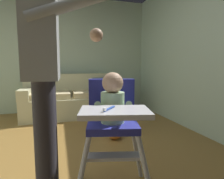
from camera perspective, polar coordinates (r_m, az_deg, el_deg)
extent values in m
cube|color=olive|center=(2.17, -18.07, -22.74)|extent=(5.89, 6.76, 0.10)
cube|color=#B4C9AF|center=(4.51, -17.49, 9.94)|extent=(5.09, 0.06, 2.56)
cube|color=#B2C9B2|center=(3.02, 27.93, 11.19)|extent=(0.06, 5.76, 2.56)
cube|color=beige|center=(4.01, -12.06, -4.98)|extent=(1.88, 0.84, 0.40)
cube|color=beige|center=(4.27, -12.50, 1.57)|extent=(1.88, 0.22, 0.46)
cube|color=beige|center=(4.00, -24.45, -1.11)|extent=(0.20, 0.84, 0.20)
cube|color=beige|center=(4.10, -0.21, -0.31)|extent=(0.20, 0.84, 0.20)
cube|color=beige|center=(3.91, -17.98, -1.66)|extent=(0.73, 0.60, 0.11)
cube|color=beige|center=(3.96, -6.30, -1.26)|extent=(0.73, 0.60, 0.11)
cube|color=#3D4C75|center=(4.23, -3.68, 1.26)|extent=(0.35, 0.14, 0.34)
cylinder|color=silver|center=(1.75, -7.84, -17.92)|extent=(0.14, 0.19, 0.57)
cylinder|color=silver|center=(1.76, 7.28, -17.66)|extent=(0.19, 0.14, 0.57)
cube|color=#2B2F98|center=(1.43, 0.13, -10.51)|extent=(0.43, 0.43, 0.05)
cube|color=#2B2F98|center=(1.53, -0.14, -2.50)|extent=(0.37, 0.15, 0.30)
cube|color=silver|center=(1.10, 0.86, -6.79)|extent=(0.45, 0.34, 0.03)
cube|color=silver|center=(1.40, 0.35, -19.49)|extent=(0.41, 0.19, 0.02)
cylinder|color=#AED2A3|center=(1.37, 0.17, -5.36)|extent=(0.20, 0.20, 0.22)
sphere|color=tan|center=(1.34, 0.20, 2.01)|extent=(0.15, 0.15, 0.15)
cylinder|color=#AED2A3|center=(1.33, -4.29, -5.29)|extent=(0.08, 0.15, 0.10)
cylinder|color=#AED2A3|center=(1.34, 4.77, -5.20)|extent=(0.08, 0.15, 0.10)
cylinder|color=blue|center=(1.10, -0.83, -5.74)|extent=(0.09, 0.11, 0.01)
cube|color=white|center=(1.04, -2.24, -5.94)|extent=(0.02, 0.03, 0.02)
cylinder|color=#312E35|center=(1.38, -19.31, -16.76)|extent=(0.14, 0.14, 0.92)
cylinder|color=#312E35|center=(1.49, -18.82, -14.94)|extent=(0.14, 0.14, 0.92)
cube|color=#979996|center=(1.35, -20.32, 15.03)|extent=(0.22, 0.41, 0.57)
cylinder|color=#979996|center=(1.20, -13.04, 23.52)|extent=(0.48, 0.09, 0.23)
sphere|color=tan|center=(1.17, -4.75, 15.98)|extent=(0.08, 0.08, 0.08)
cylinder|color=#979996|center=(1.58, -19.24, 13.77)|extent=(0.07, 0.07, 0.51)
sphere|color=orange|center=(2.71, 0.80, -12.64)|extent=(0.21, 0.21, 0.21)
cylinder|color=white|center=(4.57, -19.84, 18.98)|extent=(0.24, 0.03, 0.24)
cylinder|color=black|center=(4.58, -19.83, 18.94)|extent=(0.26, 0.02, 0.26)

